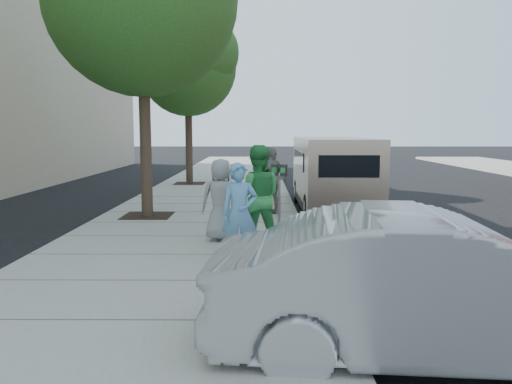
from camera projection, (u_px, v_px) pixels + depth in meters
ground at (234, 243)px, 10.13m from camera, size 120.00×120.00×0.00m
sidewalk at (185, 240)px, 10.12m from camera, size 5.00×60.00×0.15m
curb_face at (305, 240)px, 10.11m from camera, size 0.12×60.00×0.16m
tree_far at (189, 63)px, 19.46m from camera, size 3.92×3.80×6.49m
parking_meter at (279, 185)px, 9.78m from camera, size 0.32×0.21×1.47m
van at (332, 172)px, 14.12m from camera, size 1.90×5.59×2.07m
sedan at (438, 287)px, 4.91m from camera, size 4.66×1.94×1.50m
person_officer at (240, 213)px, 8.04m from camera, size 0.64×0.47×1.62m
person_green_shirt at (257, 197)px, 9.02m from camera, size 0.92×0.72×1.87m
person_gray_shirt at (221, 200)px, 9.63m from camera, size 0.81×0.55×1.60m
person_striped_polo at (272, 181)px, 12.61m from camera, size 0.99×1.03×1.72m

